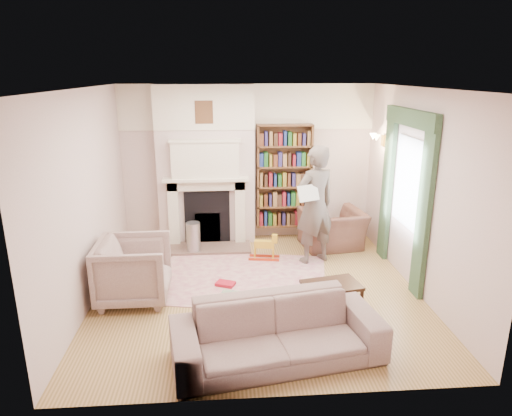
{
  "coord_description": "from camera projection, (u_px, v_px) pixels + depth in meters",
  "views": [
    {
      "loc": [
        -0.46,
        -5.9,
        3.0
      ],
      "look_at": [
        0.0,
        0.25,
        1.15
      ],
      "focal_mm": 32.0,
      "sensor_mm": 36.0,
      "label": 1
    }
  ],
  "objects": [
    {
      "name": "floor",
      "position": [
        257.0,
        290.0,
        6.53
      ],
      "size": [
        4.5,
        4.5,
        0.0
      ],
      "primitive_type": "plane",
      "color": "olive",
      "rests_on": "ground"
    },
    {
      "name": "ceiling",
      "position": [
        257.0,
        88.0,
        5.73
      ],
      "size": [
        4.5,
        4.5,
        0.0
      ],
      "primitive_type": "plane",
      "rotation": [
        3.14,
        0.0,
        0.0
      ],
      "color": "white",
      "rests_on": "wall_back"
    },
    {
      "name": "wall_back",
      "position": [
        248.0,
        163.0,
        8.28
      ],
      "size": [
        4.5,
        0.0,
        4.5
      ],
      "primitive_type": "plane",
      "rotation": [
        1.57,
        0.0,
        0.0
      ],
      "color": "beige",
      "rests_on": "floor"
    },
    {
      "name": "wall_front",
      "position": [
        277.0,
        262.0,
        3.98
      ],
      "size": [
        4.5,
        0.0,
        4.5
      ],
      "primitive_type": "plane",
      "rotation": [
        -1.57,
        0.0,
        0.0
      ],
      "color": "beige",
      "rests_on": "floor"
    },
    {
      "name": "wall_left",
      "position": [
        86.0,
        199.0,
        5.97
      ],
      "size": [
        0.0,
        4.5,
        4.5
      ],
      "primitive_type": "plane",
      "rotation": [
        1.57,
        0.0,
        1.57
      ],
      "color": "beige",
      "rests_on": "floor"
    },
    {
      "name": "wall_right",
      "position": [
        420.0,
        192.0,
        6.29
      ],
      "size": [
        0.0,
        4.5,
        4.5
      ],
      "primitive_type": "plane",
      "rotation": [
        1.57,
        0.0,
        -1.57
      ],
      "color": "beige",
      "rests_on": "floor"
    },
    {
      "name": "fireplace",
      "position": [
        206.0,
        167.0,
        8.04
      ],
      "size": [
        1.7,
        0.58,
        2.8
      ],
      "color": "beige",
      "rests_on": "floor"
    },
    {
      "name": "bookcase",
      "position": [
        284.0,
        176.0,
        8.27
      ],
      "size": [
        1.0,
        0.24,
        1.85
      ],
      "primitive_type": "cube",
      "color": "brown",
      "rests_on": "floor"
    },
    {
      "name": "window",
      "position": [
        408.0,
        182.0,
        6.66
      ],
      "size": [
        0.02,
        0.9,
        1.3
      ],
      "primitive_type": "cube",
      "color": "silver",
      "rests_on": "wall_right"
    },
    {
      "name": "curtain_left",
      "position": [
        424.0,
        213.0,
        6.06
      ],
      "size": [
        0.07,
        0.32,
        2.4
      ],
      "primitive_type": "cube",
      "color": "#2B422B",
      "rests_on": "floor"
    },
    {
      "name": "curtain_right",
      "position": [
        387.0,
        187.0,
        7.39
      ],
      "size": [
        0.07,
        0.32,
        2.4
      ],
      "primitive_type": "cube",
      "color": "#2B422B",
      "rests_on": "floor"
    },
    {
      "name": "pelmet",
      "position": [
        411.0,
        118.0,
        6.39
      ],
      "size": [
        0.09,
        1.7,
        0.24
      ],
      "primitive_type": "cube",
      "color": "#2B422B",
      "rests_on": "wall_right"
    },
    {
      "name": "wall_sconce",
      "position": [
        372.0,
        141.0,
        7.56
      ],
      "size": [
        0.2,
        0.24,
        0.24
      ],
      "primitive_type": null,
      "color": "gold",
      "rests_on": "wall_right"
    },
    {
      "name": "rug",
      "position": [
        240.0,
        278.0,
        6.89
      ],
      "size": [
        2.86,
        2.4,
        0.01
      ],
      "primitive_type": "cube",
      "rotation": [
        0.0,
        0.0,
        -0.19
      ],
      "color": "beige",
      "rests_on": "floor"
    },
    {
      "name": "armchair_reading",
      "position": [
        332.0,
        229.0,
        8.03
      ],
      "size": [
        1.16,
        1.05,
        0.67
      ],
      "primitive_type": "imported",
      "rotation": [
        0.0,
        0.0,
        3.3
      ],
      "color": "#472926",
      "rests_on": "floor"
    },
    {
      "name": "armchair_left",
      "position": [
        134.0,
        270.0,
        6.14
      ],
      "size": [
        0.96,
        0.93,
        0.86
      ],
      "primitive_type": "imported",
      "rotation": [
        0.0,
        0.0,
        1.58
      ],
      "color": "#BEAE9C",
      "rests_on": "floor"
    },
    {
      "name": "sofa",
      "position": [
        277.0,
        332.0,
        4.87
      ],
      "size": [
        2.36,
        1.25,
        0.65
      ],
      "primitive_type": "imported",
      "rotation": [
        0.0,
        0.0,
        0.17
      ],
      "color": "gray",
      "rests_on": "floor"
    },
    {
      "name": "man_reading",
      "position": [
        315.0,
        205.0,
        7.25
      ],
      "size": [
        0.83,
        0.71,
        1.92
      ],
      "primitive_type": "imported",
      "rotation": [
        0.0,
        0.0,
        3.57
      ],
      "color": "#574C45",
      "rests_on": "floor"
    },
    {
      "name": "newspaper",
      "position": [
        308.0,
        193.0,
        6.97
      ],
      "size": [
        0.37,
        0.25,
        0.24
      ],
      "primitive_type": "cube",
      "rotation": [
        -0.35,
        0.0,
        0.43
      ],
      "color": "silver",
      "rests_on": "man_reading"
    },
    {
      "name": "coffee_table",
      "position": [
        331.0,
        300.0,
        5.77
      ],
      "size": [
        0.78,
        0.58,
        0.45
      ],
      "primitive_type": null,
      "rotation": [
        0.0,
        0.0,
        0.2
      ],
      "color": "#352212",
      "rests_on": "floor"
    },
    {
      "name": "paraffin_heater",
      "position": [
        193.0,
        238.0,
        7.78
      ],
      "size": [
        0.29,
        0.29,
        0.55
      ],
      "primitive_type": "cylinder",
      "rotation": [
        0.0,
        0.0,
        -0.22
      ],
      "color": "#9E9FA5",
      "rests_on": "floor"
    },
    {
      "name": "rocking_horse",
      "position": [
        264.0,
        247.0,
        7.52
      ],
      "size": [
        0.53,
        0.28,
        0.44
      ],
      "primitive_type": null,
      "rotation": [
        0.0,
        0.0,
        -0.16
      ],
      "color": "gold",
      "rests_on": "rug"
    },
    {
      "name": "board_game",
      "position": [
        233.0,
        297.0,
        6.25
      ],
      "size": [
        0.44,
        0.44,
        0.03
      ],
      "primitive_type": "cube",
      "rotation": [
        0.0,
        0.0,
        -0.26
      ],
      "color": "gold",
      "rests_on": "rug"
    },
    {
      "name": "game_box_lid",
      "position": [
        225.0,
        284.0,
        6.64
      ],
      "size": [
        0.31,
        0.27,
        0.04
      ],
      "primitive_type": "cube",
      "rotation": [
        0.0,
        0.0,
        -0.41
      ],
      "color": "#AE1327",
      "rests_on": "rug"
    },
    {
      "name": "comic_annuals",
      "position": [
        268.0,
        302.0,
        6.15
      ],
      "size": [
        0.34,
        0.4,
        0.02
      ],
      "color": "red",
      "rests_on": "rug"
    }
  ]
}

